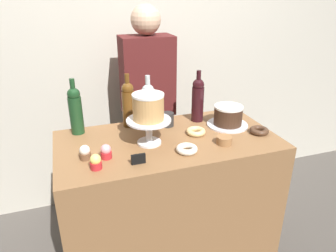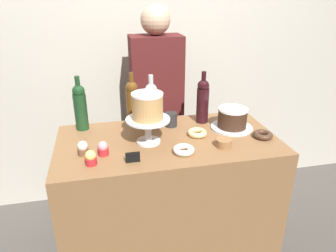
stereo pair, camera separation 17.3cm
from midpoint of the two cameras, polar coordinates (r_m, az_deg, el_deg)
back_wall at (r=2.49m, az=-8.93°, el=14.49°), size 6.00×0.05×2.60m
display_counter at (r=2.00m, az=-2.54°, el=-14.22°), size 1.23×0.64×0.91m
cake_stand_pedestal at (r=1.68m, az=-6.45°, el=-0.26°), size 0.24×0.24×0.14m
white_layer_cake at (r=1.64m, az=-6.63°, el=3.43°), size 0.17×0.17×0.14m
silver_serving_platter at (r=1.95m, az=8.27°, el=0.19°), size 0.25×0.25×0.01m
chocolate_round_cake at (r=1.93m, az=8.38°, el=1.94°), size 0.17×0.17×0.12m
wine_bottle_green at (r=1.88m, az=-19.04°, el=2.76°), size 0.08×0.08×0.33m
wine_bottle_amber at (r=1.91m, az=-9.83°, el=4.00°), size 0.08×0.08×0.33m
wine_bottle_clear at (r=1.85m, az=-6.27°, el=3.67°), size 0.08×0.08×0.33m
wine_bottle_dark_red at (r=1.96m, az=2.93°, el=4.88°), size 0.08×0.08×0.33m
cupcake_strawberry at (r=1.60m, az=-14.28°, el=-4.64°), size 0.06×0.06×0.07m
cupcake_lemon at (r=1.52m, az=-16.22°, el=-6.40°), size 0.06×0.06×0.07m
cupcake_vanilla at (r=1.62m, az=-17.86°, el=-4.72°), size 0.06×0.06×0.07m
donut_sugar at (r=1.62m, az=0.40°, el=-4.28°), size 0.11×0.11×0.03m
donut_chocolate at (r=1.88m, az=13.74°, el=-0.87°), size 0.11×0.11×0.03m
donut_glazed at (r=1.81m, az=2.40°, el=-1.06°), size 0.11×0.11×0.03m
cookie_stack at (r=1.71m, az=7.37°, el=-2.65°), size 0.08×0.08×0.04m
price_sign_chalkboard at (r=1.52m, az=-8.67°, el=-6.05°), size 0.07×0.01×0.05m
coffee_cup_ceramic at (r=1.91m, az=-2.66°, el=1.15°), size 0.08×0.08×0.08m
barista_figure at (r=2.32m, az=-5.74°, el=2.18°), size 0.36×0.22×1.60m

